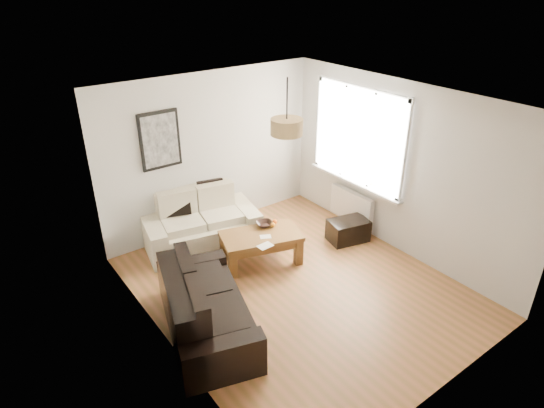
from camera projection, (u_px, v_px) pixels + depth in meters
floor at (298, 287)px, 6.46m from camera, size 4.50×4.50×0.00m
ceiling at (303, 102)px, 5.28m from camera, size 3.80×4.50×0.00m
wall_back at (211, 153)px, 7.48m from camera, size 3.80×0.04×2.60m
wall_front at (457, 293)px, 4.26m from camera, size 3.80×0.04×2.60m
wall_left at (161, 253)px, 4.86m from camera, size 0.04×4.50×2.60m
wall_right at (399, 169)px, 6.88m from camera, size 0.04×4.50×2.60m
window_bay at (359, 136)px, 7.30m from camera, size 0.14×1.90×1.60m
radiator at (351, 206)px, 7.83m from camera, size 0.10×0.90×0.52m
poster at (160, 140)px, 6.83m from camera, size 0.62×0.04×0.87m
pendant_shade at (287, 127)px, 5.67m from camera, size 0.40×0.40×0.20m
loveseat_cream at (201, 221)px, 7.27m from camera, size 1.89×1.28×0.86m
sofa_leather at (206, 304)px, 5.52m from camera, size 1.39×2.03×0.80m
coffee_table at (261, 248)px, 6.92m from camera, size 1.29×0.94×0.47m
ottoman at (348, 230)px, 7.50m from camera, size 0.70×0.54×0.36m
cushion_left at (177, 203)px, 7.14m from camera, size 0.40×0.23×0.38m
cushion_right at (211, 192)px, 7.45m from camera, size 0.43×0.21×0.41m
fruit_bowl at (265, 224)px, 7.03m from camera, size 0.31×0.31×0.06m
orange_a at (273, 225)px, 6.98m from camera, size 0.08×0.08×0.07m
orange_b at (275, 222)px, 7.07m from camera, size 0.09×0.09×0.08m
orange_c at (273, 225)px, 6.98m from camera, size 0.08×0.08×0.06m
papers at (265, 246)px, 6.53m from camera, size 0.22×0.16×0.01m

